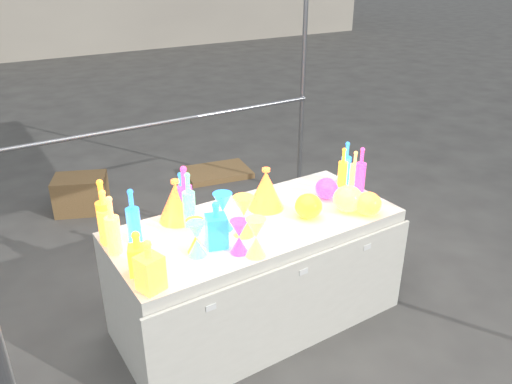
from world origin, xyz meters
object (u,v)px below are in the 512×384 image
decanter_0 (149,265)px  globe_0 (368,205)px  cardboard_box_closed (81,194)px  hourglass_0 (196,236)px  bottle_0 (106,217)px  lampshade_0 (176,200)px  display_table (257,272)px

decanter_0 → globe_0: size_ratio=1.64×
cardboard_box_closed → decanter_0: (-0.27, -2.58, 0.71)m
hourglass_0 → decanter_0: bearing=-150.3°
bottle_0 → decanter_0: bottle_0 is taller
lampshade_0 → cardboard_box_closed: bearing=71.6°
display_table → cardboard_box_closed: (-0.55, 2.28, -0.20)m
decanter_0 → lampshade_0: (0.41, 0.59, -0.00)m
decanter_0 → lampshade_0: 0.72m
hourglass_0 → globe_0: hourglass_0 is taller
cardboard_box_closed → decanter_0: decanter_0 is taller
cardboard_box_closed → lampshade_0: lampshade_0 is taller
cardboard_box_closed → bottle_0: size_ratio=1.43×
hourglass_0 → lampshade_0: (0.07, 0.40, 0.04)m
decanter_0 → lampshade_0: decanter_0 is taller
cardboard_box_closed → lampshade_0: 2.12m
decanter_0 → lampshade_0: size_ratio=1.02×
decanter_0 → hourglass_0: 0.40m
bottle_0 → decanter_0: size_ratio=1.22×
hourglass_0 → cardboard_box_closed: bearing=91.8°
bottle_0 → decanter_0: 0.55m
display_table → hourglass_0: 0.68m
cardboard_box_closed → globe_0: (1.19, -2.58, 0.64)m
display_table → decanter_0: (-0.81, -0.30, 0.51)m
hourglass_0 → lampshade_0: size_ratio=0.73×
cardboard_box_closed → decanter_0: bearing=-72.5°
bottle_0 → hourglass_0: size_ratio=1.71×
cardboard_box_closed → hourglass_0: size_ratio=2.45×
bottle_0 → lampshade_0: size_ratio=1.24×
cardboard_box_closed → hourglass_0: (0.08, -2.39, 0.67)m
decanter_0 → hourglass_0: size_ratio=1.40×
display_table → bottle_0: bottle_0 is taller
decanter_0 → display_table: bearing=4.1°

